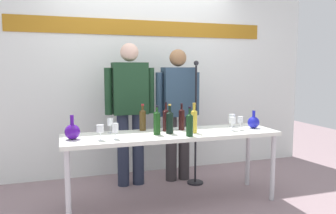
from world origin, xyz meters
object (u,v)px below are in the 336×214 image
at_px(wine_bottle_1, 182,118).
at_px(wine_glass_left_1, 110,122).
at_px(decanter_blue_right, 254,122).
at_px(wine_glass_right_1, 232,118).
at_px(microphone_stand, 195,143).
at_px(wine_glass_right_2, 232,121).
at_px(wine_bottle_0, 170,121).
at_px(wine_glass_right_0, 240,120).
at_px(wine_bottle_3, 190,124).
at_px(decanter_blue_left, 72,131).
at_px(wine_bottle_2, 143,119).
at_px(wine_glass_left_2, 115,128).
at_px(wine_bottle_4, 166,119).
at_px(presenter_left, 130,105).
at_px(wine_bottle_6, 157,122).
at_px(display_table, 172,139).
at_px(wine_glass_left_0, 100,129).
at_px(presenter_right, 178,107).
at_px(wine_bottle_5, 194,120).

relative_size(wine_bottle_1, wine_glass_left_1, 1.85).
relative_size(decanter_blue_right, wine_glass_left_1, 1.26).
height_order(wine_bottle_1, wine_glass_right_1, wine_bottle_1).
xyz_separation_m(wine_bottle_1, microphone_stand, (0.32, 0.37, -0.38)).
bearing_deg(wine_glass_right_2, wine_glass_left_1, 168.01).
height_order(wine_bottle_0, wine_glass_left_1, wine_bottle_0).
xyz_separation_m(wine_bottle_0, wine_glass_right_0, (0.79, -0.05, -0.02)).
bearing_deg(decanter_blue_right, wine_bottle_3, -166.81).
bearing_deg(decanter_blue_left, wine_glass_left_1, 28.38).
bearing_deg(decanter_blue_right, wine_bottle_2, 168.56).
height_order(wine_bottle_3, wine_glass_left_2, wine_bottle_3).
height_order(wine_bottle_4, wine_glass_right_1, wine_bottle_4).
height_order(presenter_left, wine_bottle_6, presenter_left).
distance_m(wine_bottle_1, wine_bottle_4, 0.18).
distance_m(display_table, wine_glass_left_0, 0.78).
xyz_separation_m(wine_bottle_3, wine_glass_right_2, (0.55, 0.14, -0.01)).
bearing_deg(wine_bottle_1, wine_bottle_6, -153.07).
distance_m(presenter_right, wine_bottle_5, 0.76).
distance_m(decanter_blue_left, wine_bottle_6, 0.82).
relative_size(decanter_blue_left, wine_bottle_4, 0.75).
relative_size(presenter_right, wine_bottle_0, 5.46).
relative_size(wine_glass_left_2, wine_glass_right_0, 1.02).
bearing_deg(presenter_right, wine_bottle_3, -102.29).
bearing_deg(wine_glass_right_1, wine_glass_right_0, -93.56).
xyz_separation_m(decanter_blue_left, wine_bottle_2, (0.74, 0.25, 0.05)).
relative_size(display_table, wine_bottle_3, 7.62).
relative_size(wine_bottle_3, wine_glass_right_2, 1.99).
relative_size(wine_bottle_3, wine_glass_right_1, 2.01).
distance_m(wine_glass_left_0, wine_glass_right_2, 1.41).
xyz_separation_m(display_table, wine_bottle_2, (-0.26, 0.23, 0.19)).
relative_size(wine_bottle_0, wine_bottle_4, 0.98).
distance_m(presenter_left, wine_glass_right_0, 1.31).
distance_m(wine_glass_left_1, wine_glass_right_1, 1.38).
bearing_deg(wine_bottle_1, presenter_right, 74.56).
height_order(decanter_blue_right, presenter_right, presenter_right).
xyz_separation_m(presenter_left, wine_bottle_0, (0.27, -0.71, -0.10)).
xyz_separation_m(wine_bottle_0, wine_glass_left_1, (-0.58, 0.21, -0.02)).
height_order(decanter_blue_right, wine_bottle_3, wine_bottle_3).
bearing_deg(wine_bottle_4, wine_bottle_6, -132.35).
bearing_deg(wine_glass_left_1, wine_bottle_1, -5.06).
bearing_deg(wine_glass_right_2, wine_bottle_6, 177.49).
relative_size(wine_glass_left_0, wine_glass_right_2, 0.99).
bearing_deg(wine_bottle_1, wine_glass_right_2, -21.72).
xyz_separation_m(wine_bottle_1, wine_glass_right_0, (0.61, -0.19, -0.02)).
xyz_separation_m(decanter_blue_right, wine_glass_right_1, (-0.19, 0.16, 0.03)).
height_order(presenter_left, wine_bottle_5, presenter_left).
distance_m(wine_glass_left_2, wine_glass_right_1, 1.40).
bearing_deg(wine_glass_right_1, wine_bottle_0, -168.56).
relative_size(wine_glass_left_0, wine_glass_right_1, 1.00).
bearing_deg(wine_bottle_5, wine_glass_right_1, 20.41).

